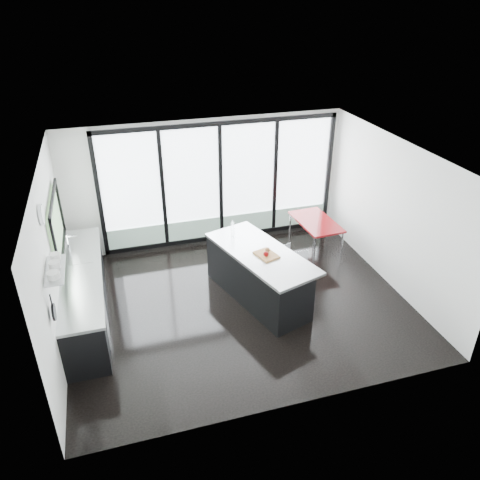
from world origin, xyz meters
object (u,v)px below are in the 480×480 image
object	(u,v)px
red_table	(315,235)
island	(257,275)
bar_stool_far	(288,272)
bar_stool_near	(300,281)

from	to	relation	value
red_table	island	bearing A→B (deg)	-142.70
island	bar_stool_far	world-z (taller)	island
island	red_table	distance (m)	2.25
island	bar_stool_far	bearing A→B (deg)	14.58
island	red_table	bearing A→B (deg)	37.30
bar_stool_near	island	bearing A→B (deg)	164.88
bar_stool_near	red_table	world-z (taller)	bar_stool_near
bar_stool_far	bar_stool_near	bearing A→B (deg)	-101.59
bar_stool_far	red_table	bearing A→B (deg)	24.84
island	bar_stool_far	xyz separation A→B (m)	(0.68, 0.18, -0.16)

